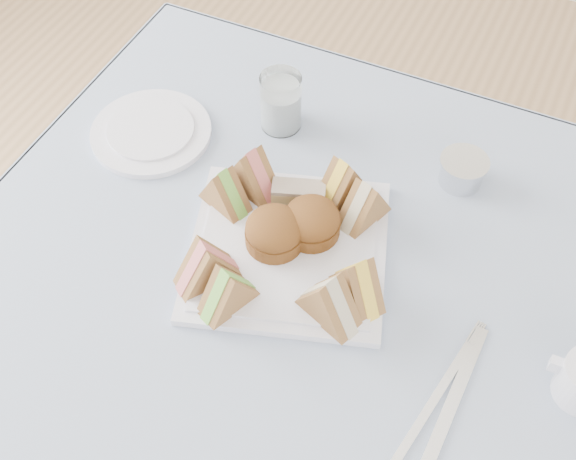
% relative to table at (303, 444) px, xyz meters
% --- Properties ---
extents(table, '(0.90, 0.90, 0.74)m').
position_rel_table_xyz_m(table, '(0.00, 0.00, 0.00)').
color(table, brown).
rests_on(table, floor).
extents(tablecloth, '(1.02, 1.02, 0.01)m').
position_rel_table_xyz_m(tablecloth, '(0.00, 0.00, 0.37)').
color(tablecloth, '#919ECE').
rests_on(tablecloth, table).
extents(serving_plate, '(0.33, 0.33, 0.01)m').
position_rel_table_xyz_m(serving_plate, '(-0.07, 0.10, 0.38)').
color(serving_plate, white).
rests_on(serving_plate, tablecloth).
extents(sandwich_fl_a, '(0.08, 0.09, 0.07)m').
position_rel_table_xyz_m(sandwich_fl_a, '(-0.15, 0.01, 0.43)').
color(sandwich_fl_a, '#9E7443').
rests_on(sandwich_fl_a, serving_plate).
extents(sandwich_fl_b, '(0.06, 0.09, 0.07)m').
position_rel_table_xyz_m(sandwich_fl_b, '(-0.11, -0.01, 0.42)').
color(sandwich_fl_b, '#9E7443').
rests_on(sandwich_fl_b, serving_plate).
extents(sandwich_fr_a, '(0.09, 0.08, 0.07)m').
position_rel_table_xyz_m(sandwich_fr_a, '(0.04, 0.07, 0.42)').
color(sandwich_fr_a, '#9E7443').
rests_on(sandwich_fr_a, serving_plate).
extents(sandwich_fr_b, '(0.09, 0.07, 0.08)m').
position_rel_table_xyz_m(sandwich_fr_b, '(0.01, 0.03, 0.43)').
color(sandwich_fr_b, '#9E7443').
rests_on(sandwich_fr_b, serving_plate).
extents(sandwich_bl_a, '(0.09, 0.06, 0.07)m').
position_rel_table_xyz_m(sandwich_bl_a, '(-0.18, 0.13, 0.42)').
color(sandwich_bl_a, '#9E7443').
rests_on(sandwich_bl_a, serving_plate).
extents(sandwich_bl_b, '(0.10, 0.07, 0.08)m').
position_rel_table_xyz_m(sandwich_bl_b, '(-0.16, 0.17, 0.43)').
color(sandwich_bl_b, '#9E7443').
rests_on(sandwich_bl_b, serving_plate).
extents(sandwich_br_a, '(0.06, 0.09, 0.07)m').
position_rel_table_xyz_m(sandwich_br_a, '(-0.00, 0.19, 0.42)').
color(sandwich_br_a, '#9E7443').
rests_on(sandwich_br_a, serving_plate).
extents(sandwich_br_b, '(0.07, 0.09, 0.07)m').
position_rel_table_xyz_m(sandwich_br_b, '(-0.04, 0.21, 0.42)').
color(sandwich_br_b, '#9E7443').
rests_on(sandwich_br_b, serving_plate).
extents(scone_left, '(0.09, 0.09, 0.05)m').
position_rel_table_xyz_m(scone_left, '(-0.09, 0.10, 0.41)').
color(scone_left, brown).
rests_on(scone_left, serving_plate).
extents(scone_right, '(0.11, 0.11, 0.05)m').
position_rel_table_xyz_m(scone_right, '(-0.06, 0.14, 0.41)').
color(scone_right, brown).
rests_on(scone_right, serving_plate).
extents(pastry_slice, '(0.08, 0.05, 0.03)m').
position_rel_table_xyz_m(pastry_slice, '(-0.09, 0.18, 0.41)').
color(pastry_slice, tan).
rests_on(pastry_slice, serving_plate).
extents(side_plate, '(0.19, 0.19, 0.01)m').
position_rel_table_xyz_m(side_plate, '(-0.36, 0.21, 0.38)').
color(side_plate, white).
rests_on(side_plate, tablecloth).
extents(water_glass, '(0.08, 0.08, 0.09)m').
position_rel_table_xyz_m(water_glass, '(-0.19, 0.32, 0.42)').
color(water_glass, white).
rests_on(water_glass, tablecloth).
extents(tea_strainer, '(0.08, 0.08, 0.04)m').
position_rel_table_xyz_m(tea_strainer, '(0.10, 0.32, 0.40)').
color(tea_strainer, silver).
rests_on(tea_strainer, tablecloth).
extents(knife, '(0.02, 0.20, 0.00)m').
position_rel_table_xyz_m(knife, '(0.19, -0.00, 0.38)').
color(knife, silver).
rests_on(knife, tablecloth).
extents(fork, '(0.04, 0.18, 0.00)m').
position_rel_table_xyz_m(fork, '(0.17, -0.02, 0.38)').
color(fork, silver).
rests_on(fork, tablecloth).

